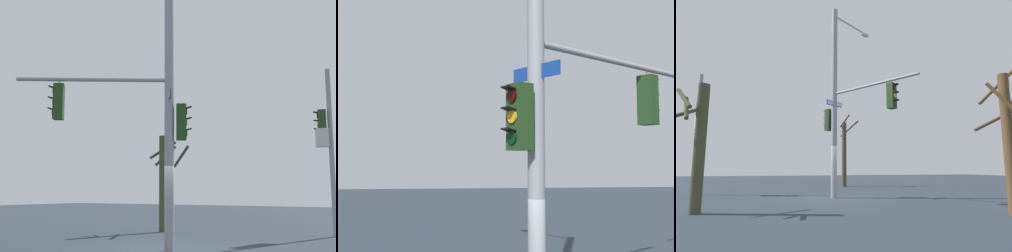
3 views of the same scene
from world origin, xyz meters
TOP-DOWN VIEW (x-y plane):
  - ground_plane at (0.00, 0.00)m, footprint 80.00×80.00m
  - main_signal_pole_assembly at (0.20, -0.75)m, footprint 5.71×3.06m
  - secondary_pole_assembly at (3.72, 6.51)m, footprint 0.73×0.53m
  - bare_tree_corner at (-2.96, 4.92)m, footprint 2.13×1.44m

SIDE VIEW (x-z plane):
  - ground_plane at x=0.00m, z-range 0.00..0.00m
  - bare_tree_corner at x=-2.96m, z-range 0.15..4.36m
  - secondary_pole_assembly at x=3.72m, z-range 0.42..7.13m
  - main_signal_pole_assembly at x=0.20m, z-range 0.12..9.90m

